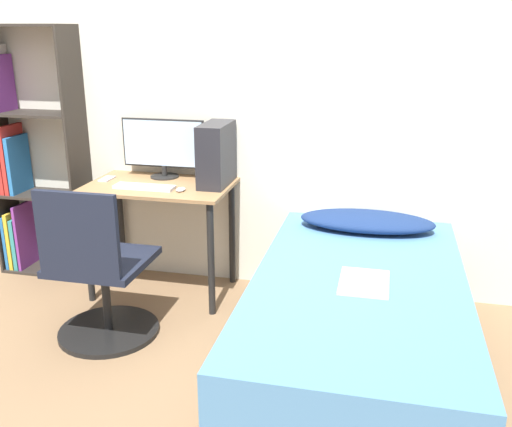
# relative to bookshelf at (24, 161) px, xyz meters

# --- Properties ---
(ground_plane) EXTENTS (14.00, 14.00, 0.00)m
(ground_plane) POSITION_rel_bookshelf_xyz_m (1.52, -1.16, -0.84)
(ground_plane) COLOR #846647
(wall_back) EXTENTS (8.00, 0.05, 2.50)m
(wall_back) POSITION_rel_bookshelf_xyz_m (1.52, 0.17, 0.41)
(wall_back) COLOR silver
(wall_back) RESTS_ON ground_plane
(desk) EXTENTS (0.95, 0.60, 0.77)m
(desk) POSITION_rel_bookshelf_xyz_m (1.10, -0.15, -0.20)
(desk) COLOR #997047
(desk) RESTS_ON ground_plane
(bookshelf) EXTENTS (0.66, 0.29, 1.78)m
(bookshelf) POSITION_rel_bookshelf_xyz_m (0.00, 0.00, 0.00)
(bookshelf) COLOR #2D2823
(bookshelf) RESTS_ON ground_plane
(office_chair) EXTENTS (0.60, 0.60, 0.95)m
(office_chair) POSITION_rel_bookshelf_xyz_m (0.99, -0.84, -0.48)
(office_chair) COLOR black
(office_chair) RESTS_ON ground_plane
(bed) EXTENTS (1.09, 2.01, 0.55)m
(bed) POSITION_rel_bookshelf_xyz_m (2.46, -0.86, -0.56)
(bed) COLOR #4C3D2D
(bed) RESTS_ON ground_plane
(pillow) EXTENTS (0.83, 0.36, 0.11)m
(pillow) POSITION_rel_bookshelf_xyz_m (2.46, -0.11, -0.23)
(pillow) COLOR navy
(pillow) RESTS_ON bed
(magazine) EXTENTS (0.24, 0.32, 0.01)m
(magazine) POSITION_rel_bookshelf_xyz_m (2.49, -0.92, -0.28)
(magazine) COLOR silver
(magazine) RESTS_ON bed
(monitor) EXTENTS (0.58, 0.20, 0.40)m
(monitor) POSITION_rel_bookshelf_xyz_m (1.07, 0.04, 0.15)
(monitor) COLOR black
(monitor) RESTS_ON desk
(keyboard) EXTENTS (0.39, 0.11, 0.02)m
(keyboard) POSITION_rel_bookshelf_xyz_m (1.05, -0.27, -0.06)
(keyboard) COLOR silver
(keyboard) RESTS_ON desk
(pc_tower) EXTENTS (0.17, 0.38, 0.40)m
(pc_tower) POSITION_rel_bookshelf_xyz_m (1.47, -0.06, 0.13)
(pc_tower) COLOR #232328
(pc_tower) RESTS_ON desk
(mouse) EXTENTS (0.06, 0.09, 0.02)m
(mouse) POSITION_rel_bookshelf_xyz_m (1.30, -0.27, -0.06)
(mouse) COLOR silver
(mouse) RESTS_ON desk
(phone) EXTENTS (0.07, 0.14, 0.01)m
(phone) POSITION_rel_bookshelf_xyz_m (0.71, -0.12, -0.06)
(phone) COLOR #B7B7BC
(phone) RESTS_ON desk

